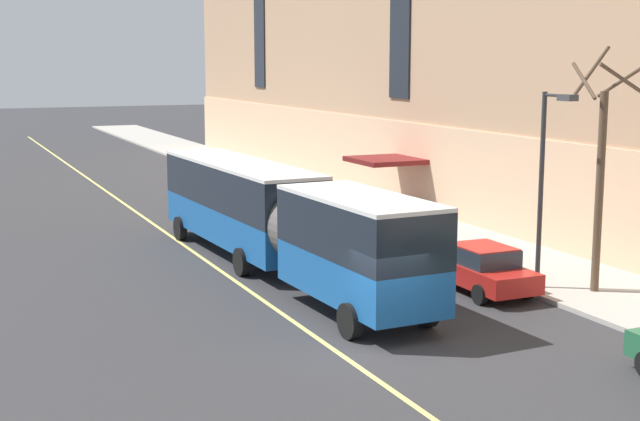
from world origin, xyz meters
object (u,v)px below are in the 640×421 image
object	(u,v)px
parked_car_black_1	(371,227)
parked_car_silver_2	(231,177)
street_tree_mid_block	(601,170)
city_bus	(277,216)
street_lamp	(547,168)
parked_car_red_7	(480,268)
parked_car_navy_0	(274,193)

from	to	relation	value
parked_car_black_1	parked_car_silver_2	distance (m)	17.43
parked_car_black_1	street_tree_mid_block	bearing A→B (deg)	-72.43
city_bus	parked_car_black_1	xyz separation A→B (m)	(5.21, 2.87, -1.32)
parked_car_silver_2	street_lamp	world-z (taller)	street_lamp
street_lamp	street_tree_mid_block	bearing A→B (deg)	-32.72
parked_car_red_7	street_tree_mid_block	xyz separation A→B (m)	(3.12, -1.91, 3.28)
parked_car_red_7	parked_car_navy_0	bearing A→B (deg)	90.23
parked_car_red_7	parked_car_silver_2	bearing A→B (deg)	90.34
parked_car_black_1	parked_car_red_7	world-z (taller)	same
city_bus	parked_car_silver_2	distance (m)	20.95
street_tree_mid_block	city_bus	bearing A→B (deg)	140.39
parked_car_silver_2	parked_car_red_7	bearing A→B (deg)	-89.66
parked_car_navy_0	parked_car_red_7	distance (m)	18.47
parked_car_silver_2	street_lamp	size ratio (longest dim) A/B	0.70
street_tree_mid_block	street_lamp	xyz separation A→B (m)	(-1.40, 0.90, 0.02)
city_bus	street_lamp	size ratio (longest dim) A/B	2.89
city_bus	street_tree_mid_block	bearing A→B (deg)	-39.61
parked_car_black_1	parked_car_red_7	xyz separation A→B (m)	(-0.04, -7.82, -0.00)
city_bus	parked_car_silver_2	world-z (taller)	city_bus
city_bus	parked_car_red_7	size ratio (longest dim) A/B	4.00
parked_car_navy_0	street_tree_mid_block	bearing A→B (deg)	-81.09
parked_car_navy_0	parked_car_silver_2	distance (m)	6.77
parked_car_navy_0	parked_car_silver_2	xyz separation A→B (m)	(-0.08, 6.77, -0.00)
parked_car_black_1	street_lamp	world-z (taller)	street_lamp
parked_car_black_1	parked_car_silver_2	bearing A→B (deg)	90.62
parked_car_black_1	street_lamp	distance (m)	9.58
city_bus	parked_car_black_1	distance (m)	6.09
city_bus	street_lamp	world-z (taller)	street_lamp
city_bus	parked_car_silver_2	xyz separation A→B (m)	(5.02, 20.30, -1.32)
city_bus	street_lamp	bearing A→B (deg)	-40.86
parked_car_red_7	street_lamp	xyz separation A→B (m)	(1.73, -1.01, 3.30)
parked_car_black_1	street_tree_mid_block	distance (m)	10.72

